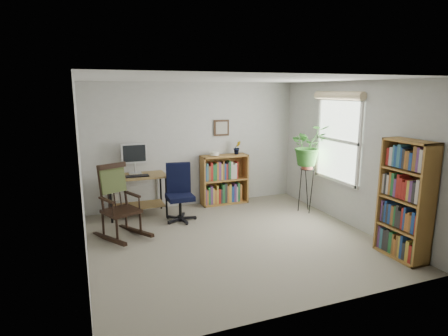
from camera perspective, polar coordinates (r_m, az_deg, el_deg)
name	(u,v)px	position (r m, az deg, el deg)	size (l,w,h in m)	color
floor	(233,240)	(5.84, 1.44, -10.91)	(4.20, 4.00, 0.00)	gray
ceiling	(234,79)	(5.38, 1.58, 13.37)	(4.20, 4.00, 0.00)	silver
wall_back	(195,145)	(7.35, -4.51, 3.53)	(4.20, 0.00, 2.40)	#B4B4AF
wall_front	(312,200)	(3.77, 13.31, -4.74)	(4.20, 0.00, 2.40)	#B4B4AF
wall_left	(81,175)	(5.08, -20.94, -0.95)	(0.00, 4.00, 2.40)	#B4B4AF
wall_right	(350,154)	(6.57, 18.67, 1.97)	(0.00, 4.00, 2.40)	#B4B4AF
window	(337,140)	(6.75, 16.90, 4.04)	(0.12, 1.20, 1.50)	silver
desk	(137,195)	(6.98, -13.07, -4.10)	(1.04, 0.57, 0.75)	olive
monitor	(134,159)	(6.97, -13.49, 1.39)	(0.46, 0.16, 0.56)	silver
keyboard	(137,176)	(6.77, -13.08, -1.20)	(0.40, 0.15, 0.03)	black
office_chair	(180,193)	(6.54, -6.73, -3.75)	(0.56, 0.56, 1.02)	black
rocking_chair	(121,201)	(5.96, -15.46, -4.90)	(0.60, 1.01, 1.17)	black
low_bookshelf	(224,179)	(7.49, 0.05, -1.76)	(0.94, 0.31, 0.99)	olive
tall_bookshelf	(405,200)	(5.57, 25.91, -4.43)	(0.30, 0.71, 1.62)	olive
plant_stand	(306,187)	(7.17, 12.40, -2.80)	(0.27, 0.27, 0.96)	black
spider_plant	(309,126)	(6.97, 12.82, 6.31)	(1.69, 1.88, 1.46)	#2C6523
potted_plant_small	(237,151)	(7.49, 2.02, 2.53)	(0.13, 0.24, 0.11)	#2C6523
framed_picture	(222,128)	(7.46, -0.37, 6.13)	(0.32, 0.04, 0.32)	black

